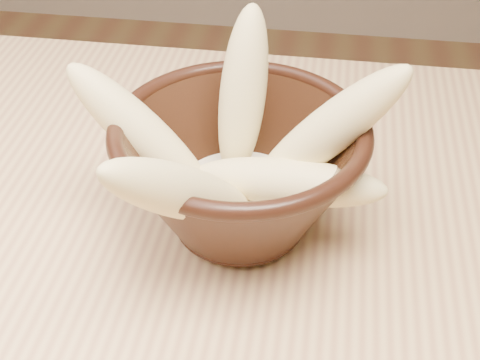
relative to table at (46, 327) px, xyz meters
name	(u,v)px	position (x,y,z in m)	size (l,w,h in m)	color
table	(46,327)	(0.00, 0.00, 0.00)	(1.20, 0.80, 0.75)	#E3B97D
bowl	(240,171)	(0.17, 0.07, 0.14)	(0.21, 0.21, 0.12)	black
milk_puddle	(240,197)	(0.17, 0.07, 0.12)	(0.12, 0.12, 0.02)	beige
banana_upright	(243,94)	(0.16, 0.11, 0.19)	(0.04, 0.04, 0.15)	#EAD88A
banana_left	(142,134)	(0.09, 0.07, 0.18)	(0.04, 0.04, 0.16)	#EAD88A
banana_right	(327,132)	(0.24, 0.08, 0.18)	(0.04, 0.04, 0.17)	#EAD88A
banana_across	(288,182)	(0.21, 0.06, 0.15)	(0.04, 0.04, 0.16)	#EAD88A
banana_front	(184,192)	(0.14, 0.00, 0.18)	(0.04, 0.04, 0.18)	#EAD88A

